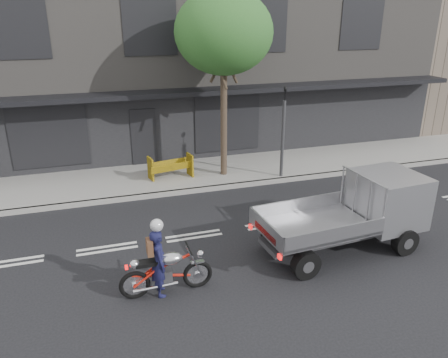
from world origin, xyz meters
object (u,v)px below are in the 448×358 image
traffic_light_pole (283,137)px  construction_barrier (172,168)px  street_tree (224,33)px  rider (159,263)px  flatbed_ute (374,204)px  motorcycle (166,271)px

traffic_light_pole → construction_barrier: traffic_light_pole is taller
street_tree → rider: size_ratio=4.23×
flatbed_ute → street_tree: bearing=107.0°
rider → flatbed_ute: 5.92m
rider → flatbed_ute: size_ratio=0.35×
traffic_light_pole → motorcycle: (-5.40, -5.74, -1.09)m
rider → construction_barrier: (1.54, 6.56, -0.20)m
flatbed_ute → traffic_light_pole: bearing=89.5°
motorcycle → traffic_light_pole: bearing=46.8°
motorcycle → rider: rider is taller
traffic_light_pole → rider: bearing=-134.1°
rider → construction_barrier: bearing=-13.1°
motorcycle → construction_barrier: bearing=78.1°
street_tree → construction_barrier: (-2.01, -0.02, -4.68)m
street_tree → construction_barrier: bearing=-179.3°
street_tree → traffic_light_pole: street_tree is taller
street_tree → motorcycle: bearing=-117.3°
rider → construction_barrier: rider is taller
street_tree → rider: bearing=-118.3°
flatbed_ute → rider: bearing=-178.7°
traffic_light_pole → flatbed_ute: traffic_light_pole is taller
rider → flatbed_ute: bearing=-84.4°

